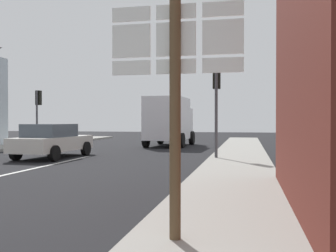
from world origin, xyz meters
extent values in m
plane|color=black|center=(0.00, 10.00, 0.00)|extent=(80.00, 80.00, 0.00)
cube|color=gray|center=(6.68, 8.00, 0.07)|extent=(2.38, 44.00, 0.14)
cube|color=silver|center=(0.00, 6.00, 0.01)|extent=(0.16, 12.00, 0.01)
cube|color=beige|center=(-1.27, 11.10, 0.62)|extent=(1.95, 4.28, 0.60)
cube|color=#47515B|center=(-1.28, 10.85, 1.19)|extent=(1.65, 2.17, 0.55)
cylinder|color=black|center=(-2.08, 12.49, 0.32)|extent=(0.25, 0.65, 0.64)
cylinder|color=black|center=(-0.33, 12.41, 0.32)|extent=(0.25, 0.65, 0.64)
cylinder|color=black|center=(-2.21, 9.79, 0.32)|extent=(0.25, 0.65, 0.64)
cylinder|color=black|center=(-0.46, 9.71, 0.32)|extent=(0.25, 0.65, 0.64)
cube|color=silver|center=(2.13, 19.05, 1.75)|extent=(2.33, 3.78, 2.60)
cube|color=silver|center=(2.22, 21.55, 1.45)|extent=(2.14, 1.38, 2.00)
cube|color=#47515B|center=(2.23, 21.60, 2.25)|extent=(1.76, 0.16, 0.70)
cylinder|color=black|center=(1.12, 21.54, 0.45)|extent=(0.31, 0.91, 0.90)
cylinder|color=black|center=(3.32, 21.46, 0.45)|extent=(0.31, 0.91, 0.90)
cylinder|color=black|center=(1.00, 18.15, 0.45)|extent=(0.31, 0.91, 0.90)
cylinder|color=black|center=(3.20, 18.06, 0.45)|extent=(0.31, 0.91, 0.90)
cylinder|color=brown|center=(6.13, 0.61, 1.60)|extent=(0.14, 0.14, 3.20)
cube|color=white|center=(5.55, 0.66, 2.96)|extent=(0.50, 0.03, 0.18)
cube|color=black|center=(5.55, 0.68, 2.96)|extent=(0.43, 0.01, 0.13)
cube|color=white|center=(5.55, 0.66, 2.62)|extent=(0.50, 0.03, 0.42)
cube|color=black|center=(5.55, 0.68, 2.62)|extent=(0.43, 0.01, 0.32)
cube|color=white|center=(5.55, 0.66, 2.28)|extent=(0.50, 0.03, 0.18)
cube|color=black|center=(5.55, 0.68, 2.28)|extent=(0.43, 0.01, 0.13)
cube|color=white|center=(6.13, 0.66, 2.96)|extent=(0.50, 0.03, 0.18)
cube|color=black|center=(6.13, 0.68, 2.96)|extent=(0.43, 0.01, 0.13)
cube|color=white|center=(6.13, 0.66, 2.62)|extent=(0.50, 0.03, 0.42)
cube|color=black|center=(6.13, 0.68, 2.62)|extent=(0.43, 0.01, 0.32)
cube|color=white|center=(6.13, 0.66, 2.28)|extent=(0.50, 0.03, 0.18)
cube|color=black|center=(6.13, 0.68, 2.28)|extent=(0.43, 0.01, 0.13)
cube|color=white|center=(6.71, 0.66, 2.96)|extent=(0.50, 0.03, 0.18)
cube|color=black|center=(6.71, 0.68, 2.96)|extent=(0.43, 0.01, 0.13)
cube|color=white|center=(6.71, 0.66, 2.62)|extent=(0.50, 0.03, 0.42)
cube|color=black|center=(6.71, 0.68, 2.62)|extent=(0.43, 0.01, 0.32)
cube|color=white|center=(6.71, 0.66, 2.28)|extent=(0.50, 0.03, 0.18)
cube|color=black|center=(6.71, 0.68, 2.28)|extent=(0.43, 0.01, 0.13)
cylinder|color=#47474C|center=(5.79, 11.18, 1.90)|extent=(0.12, 0.12, 3.80)
cube|color=black|center=(5.79, 11.38, 3.35)|extent=(0.30, 0.28, 0.90)
sphere|color=#360303|center=(5.79, 11.52, 3.62)|extent=(0.18, 0.18, 0.18)
sphere|color=#3C2303|center=(5.79, 11.52, 3.34)|extent=(0.18, 0.18, 0.18)
sphere|color=#0CA526|center=(5.79, 11.52, 3.06)|extent=(0.18, 0.18, 0.18)
cylinder|color=#47474C|center=(-5.79, 17.34, 1.75)|extent=(0.12, 0.12, 3.50)
cube|color=black|center=(-5.79, 17.54, 3.05)|extent=(0.30, 0.28, 0.90)
sphere|color=#360303|center=(-5.79, 17.68, 3.32)|extent=(0.18, 0.18, 0.18)
sphere|color=#3C2303|center=(-5.79, 17.68, 3.04)|extent=(0.18, 0.18, 0.18)
sphere|color=#0CA526|center=(-5.79, 17.68, 2.76)|extent=(0.18, 0.18, 0.18)
camera|label=1|loc=(7.01, -3.98, 1.60)|focal=40.50mm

